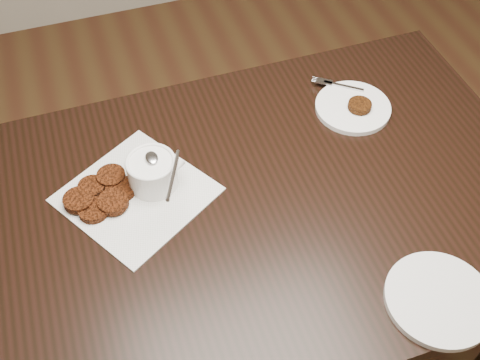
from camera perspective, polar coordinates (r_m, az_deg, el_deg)
name	(u,v)px	position (r m, az deg, el deg)	size (l,w,h in m)	color
table	(249,290)	(1.53, 0.88, -10.71)	(1.27, 0.82, 0.75)	black
napkin	(137,195)	(1.25, -10.07, -1.41)	(0.27, 0.27, 0.00)	white
sauce_ramekin	(150,161)	(1.21, -8.76, 1.85)	(0.14, 0.14, 0.14)	white
patty_cluster	(105,193)	(1.25, -13.06, -1.27)	(0.21, 0.21, 0.02)	#63250D
plate_with_patty	(353,105)	(1.42, 11.01, 7.17)	(0.18, 0.18, 0.03)	white
plate_empty	(439,299)	(1.15, 18.87, -10.98)	(0.20, 0.20, 0.01)	silver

